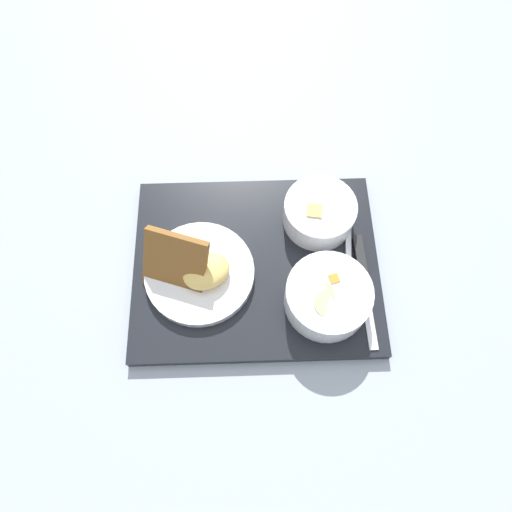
# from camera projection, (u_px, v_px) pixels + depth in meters

# --- Properties ---
(ground_plane) EXTENTS (4.00, 4.00, 0.00)m
(ground_plane) POSITION_uv_depth(u_px,v_px,m) (256.00, 267.00, 0.77)
(ground_plane) COLOR #99A3AD
(serving_tray) EXTENTS (0.41, 0.33, 0.02)m
(serving_tray) POSITION_uv_depth(u_px,v_px,m) (256.00, 265.00, 0.76)
(serving_tray) COLOR black
(serving_tray) RESTS_ON ground_plane
(bowl_salad) EXTENTS (0.13, 0.13, 0.06)m
(bowl_salad) POSITION_uv_depth(u_px,v_px,m) (328.00, 296.00, 0.70)
(bowl_salad) COLOR white
(bowl_salad) RESTS_ON serving_tray
(bowl_soup) EXTENTS (0.12, 0.12, 0.05)m
(bowl_soup) POSITION_uv_depth(u_px,v_px,m) (319.00, 212.00, 0.76)
(bowl_soup) COLOR white
(bowl_soup) RESTS_ON serving_tray
(plate_main) EXTENTS (0.18, 0.18, 0.09)m
(plate_main) POSITION_uv_depth(u_px,v_px,m) (196.00, 271.00, 0.73)
(plate_main) COLOR white
(plate_main) RESTS_ON serving_tray
(knife) EXTENTS (0.02, 0.19, 0.01)m
(knife) POSITION_uv_depth(u_px,v_px,m) (362.00, 271.00, 0.74)
(knife) COLOR silver
(knife) RESTS_ON serving_tray
(spoon) EXTENTS (0.04, 0.16, 0.01)m
(spoon) POSITION_uv_depth(u_px,v_px,m) (348.00, 286.00, 0.73)
(spoon) COLOR silver
(spoon) RESTS_ON serving_tray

